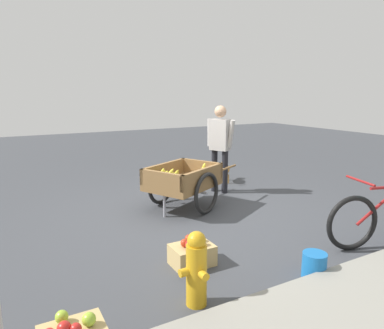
# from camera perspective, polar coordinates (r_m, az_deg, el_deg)

# --- Properties ---
(ground_plane) EXTENTS (24.00, 24.00, 0.00)m
(ground_plane) POSITION_cam_1_polar(r_m,az_deg,el_deg) (5.32, 1.03, -8.21)
(ground_plane) COLOR #3D3F44
(fruit_cart) EXTENTS (1.81, 1.43, 0.73)m
(fruit_cart) POSITION_cam_1_polar(r_m,az_deg,el_deg) (5.49, -1.52, -2.82)
(fruit_cart) COLOR olive
(fruit_cart) RESTS_ON ground
(vendor_person) EXTENTS (0.33, 0.52, 1.58)m
(vendor_person) POSITION_cam_1_polar(r_m,az_deg,el_deg) (6.35, 4.57, 3.78)
(vendor_person) COLOR black
(vendor_person) RESTS_ON ground
(dog) EXTENTS (0.40, 0.59, 0.40)m
(dog) POSITION_cam_1_polar(r_m,az_deg,el_deg) (7.25, 5.40, -0.65)
(dog) COLOR #AD7A38
(dog) RESTS_ON ground
(fire_hydrant) EXTENTS (0.25, 0.25, 0.67)m
(fire_hydrant) POSITION_cam_1_polar(r_m,az_deg,el_deg) (3.11, 0.71, -16.59)
(fire_hydrant) COLOR gold
(fire_hydrant) RESTS_ON ground
(plastic_bucket) EXTENTS (0.24, 0.24, 0.26)m
(plastic_bucket) POSITION_cam_1_polar(r_m,az_deg,el_deg) (3.81, 19.23, -15.20)
(plastic_bucket) COLOR #1966B2
(plastic_bucket) RESTS_ON ground
(mixed_fruit_crate) EXTENTS (0.44, 0.32, 0.32)m
(mixed_fruit_crate) POSITION_cam_1_polar(r_m,az_deg,el_deg) (3.85, 0.03, -14.19)
(mixed_fruit_crate) COLOR tan
(mixed_fruit_crate) RESTS_ON ground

